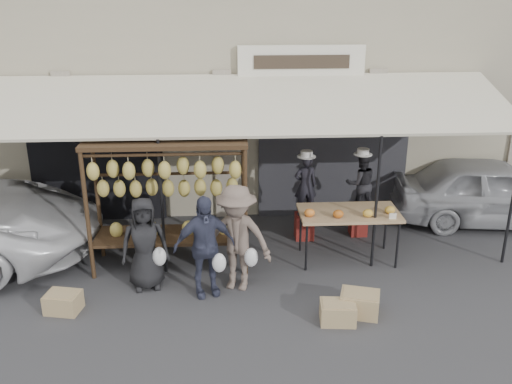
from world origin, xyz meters
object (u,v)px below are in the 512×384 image
(crate_near_a, at_px, (338,313))
(crate_far, at_px, (63,302))
(customer_mid, at_px, (204,246))
(customer_right, at_px, (237,238))
(banana_rack, at_px, (167,180))
(vendor_right, at_px, (361,184))
(sedan, at_px, (493,191))
(crate_near_b, at_px, (360,304))
(produce_table, at_px, (349,214))
(vendor_left, at_px, (305,185))
(customer_left, at_px, (145,244))

(crate_near_a, xyz_separation_m, crate_far, (-4.00, 0.50, -0.00))
(customer_mid, height_order, customer_right, customer_right)
(banana_rack, height_order, vendor_right, banana_rack)
(customer_right, relative_size, sedan, 0.44)
(vendor_right, distance_m, crate_near_b, 2.92)
(crate_far, bearing_deg, produce_table, 17.01)
(crate_far, bearing_deg, crate_near_b, -4.09)
(vendor_left, distance_m, vendor_right, 1.06)
(vendor_left, relative_size, customer_left, 0.77)
(vendor_left, bearing_deg, sedan, -178.29)
(customer_left, bearing_deg, crate_near_b, -26.83)
(customer_mid, relative_size, customer_right, 0.94)
(banana_rack, distance_m, sedan, 6.47)
(customer_left, distance_m, customer_mid, 0.97)
(crate_near_a, height_order, crate_far, crate_near_a)
(vendor_left, distance_m, crate_near_b, 2.81)
(banana_rack, relative_size, sedan, 0.67)
(produce_table, bearing_deg, customer_mid, -157.95)
(crate_near_b, bearing_deg, crate_near_a, -151.78)
(crate_near_b, bearing_deg, crate_far, 175.91)
(customer_mid, height_order, crate_far, customer_mid)
(customer_right, height_order, sedan, customer_right)
(crate_far, bearing_deg, banana_rack, 41.82)
(vendor_right, relative_size, customer_right, 0.70)
(vendor_right, xyz_separation_m, customer_mid, (-2.86, -2.02, -0.22))
(produce_table, relative_size, customer_left, 1.13)
(customer_left, xyz_separation_m, customer_right, (1.43, -0.11, 0.11))
(customer_mid, relative_size, sedan, 0.42)
(produce_table, height_order, customer_left, customer_left)
(customer_mid, bearing_deg, customer_left, 148.22)
(customer_left, relative_size, customer_mid, 0.93)
(crate_far, bearing_deg, customer_mid, 10.76)
(banana_rack, distance_m, customer_mid, 1.34)
(crate_near_b, height_order, sedan, sedan)
(vendor_right, bearing_deg, produce_table, 62.75)
(vendor_left, distance_m, customer_right, 2.20)
(customer_left, distance_m, crate_far, 1.46)
(customer_left, bearing_deg, crate_far, -160.18)
(crate_near_b, bearing_deg, produce_table, 84.45)
(banana_rack, xyz_separation_m, crate_near_a, (2.51, -1.83, -1.41))
(vendor_left, height_order, customer_right, customer_right)
(vendor_right, relative_size, customer_left, 0.79)
(produce_table, distance_m, crate_near_a, 2.08)
(crate_near_b, xyz_separation_m, sedan, (3.36, 3.15, 0.50))
(customer_right, distance_m, crate_near_a, 1.90)
(crate_near_b, bearing_deg, sedan, 43.22)
(banana_rack, xyz_separation_m, customer_mid, (0.60, -0.93, -0.75))
(customer_left, bearing_deg, vendor_right, 14.89)
(produce_table, distance_m, customer_left, 3.45)
(customer_right, xyz_separation_m, crate_far, (-2.58, -0.55, -0.72))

